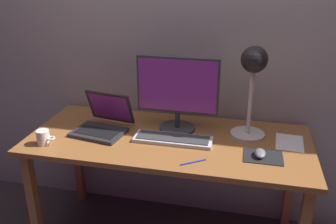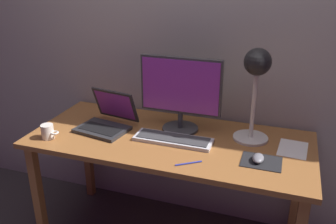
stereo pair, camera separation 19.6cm
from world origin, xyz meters
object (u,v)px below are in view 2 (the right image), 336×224
at_px(keyboard_main, 173,139).
at_px(mouse, 258,158).
at_px(pen, 189,163).
at_px(coffee_mug, 48,132).
at_px(laptop, 108,118).
at_px(monitor, 181,91).
at_px(desk_lamp, 256,76).

xyz_separation_m(keyboard_main, mouse, (0.47, -0.08, 0.01)).
relative_size(keyboard_main, pen, 3.14).
height_order(keyboard_main, coffee_mug, coffee_mug).
relative_size(mouse, pen, 0.69).
bearing_deg(laptop, mouse, -8.42).
bearing_deg(keyboard_main, coffee_mug, -164.25).
xyz_separation_m(mouse, coffee_mug, (-1.16, -0.12, 0.02)).
bearing_deg(keyboard_main, monitor, 92.67).
bearing_deg(coffee_mug, pen, -1.28).
relative_size(laptop, desk_lamp, 0.64).
xyz_separation_m(coffee_mug, pen, (0.84, -0.02, -0.04)).
bearing_deg(keyboard_main, laptop, 172.41).
distance_m(laptop, mouse, 0.92).
height_order(desk_lamp, coffee_mug, desk_lamp).
distance_m(desk_lamp, coffee_mug, 1.20).
bearing_deg(pen, monitor, 113.09).
distance_m(desk_lamp, pen, 0.59).
bearing_deg(keyboard_main, mouse, -9.17).
height_order(monitor, mouse, monitor).
relative_size(monitor, keyboard_main, 1.08).
xyz_separation_m(desk_lamp, coffee_mug, (-1.09, -0.36, -0.33)).
distance_m(keyboard_main, laptop, 0.44).
xyz_separation_m(desk_lamp, mouse, (0.07, -0.24, -0.35)).
bearing_deg(coffee_mug, desk_lamp, 18.31).
height_order(monitor, laptop, monitor).
relative_size(keyboard_main, desk_lamp, 0.84).
distance_m(monitor, coffee_mug, 0.79).
height_order(keyboard_main, mouse, mouse).
xyz_separation_m(laptop, desk_lamp, (0.84, 0.11, 0.31)).
distance_m(mouse, coffee_mug, 1.17).
height_order(coffee_mug, pen, coffee_mug).
height_order(keyboard_main, pen, keyboard_main).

